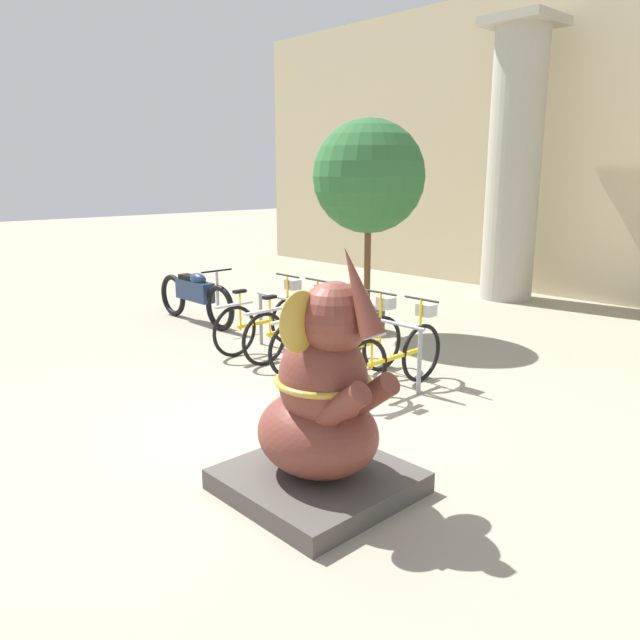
{
  "coord_description": "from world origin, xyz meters",
  "views": [
    {
      "loc": [
        4.56,
        -3.39,
        2.41
      ],
      "look_at": [
        0.19,
        0.72,
        1.0
      ],
      "focal_mm": 35.0,
      "sensor_mm": 36.0,
      "label": 1
    }
  ],
  "objects_px": {
    "bicycle_4": "(397,356)",
    "elephant_statue": "(322,412)",
    "bicycle_0": "(265,321)",
    "bicycle_1": "(295,328)",
    "bicycle_2": "(322,337)",
    "bicycle_3": "(357,346)",
    "potted_tree": "(369,180)",
    "motorcycle": "(195,295)"
  },
  "relations": [
    {
      "from": "bicycle_4",
      "to": "elephant_statue",
      "type": "height_order",
      "value": "elephant_statue"
    },
    {
      "from": "bicycle_4",
      "to": "elephant_statue",
      "type": "relative_size",
      "value": 0.85
    },
    {
      "from": "bicycle_0",
      "to": "bicycle_1",
      "type": "relative_size",
      "value": 1.0
    },
    {
      "from": "bicycle_2",
      "to": "bicycle_3",
      "type": "height_order",
      "value": "same"
    },
    {
      "from": "potted_tree",
      "to": "bicycle_0",
      "type": "bearing_deg",
      "value": -98.78
    },
    {
      "from": "bicycle_1",
      "to": "bicycle_4",
      "type": "relative_size",
      "value": 1.0
    },
    {
      "from": "bicycle_0",
      "to": "potted_tree",
      "type": "height_order",
      "value": "potted_tree"
    },
    {
      "from": "bicycle_3",
      "to": "potted_tree",
      "type": "relative_size",
      "value": 0.52
    },
    {
      "from": "bicycle_0",
      "to": "bicycle_3",
      "type": "height_order",
      "value": "same"
    },
    {
      "from": "bicycle_2",
      "to": "potted_tree",
      "type": "bearing_deg",
      "value": 116.67
    },
    {
      "from": "bicycle_2",
      "to": "bicycle_3",
      "type": "relative_size",
      "value": 1.0
    },
    {
      "from": "bicycle_3",
      "to": "motorcycle",
      "type": "height_order",
      "value": "bicycle_3"
    },
    {
      "from": "bicycle_0",
      "to": "motorcycle",
      "type": "relative_size",
      "value": 0.78
    },
    {
      "from": "bicycle_1",
      "to": "bicycle_3",
      "type": "bearing_deg",
      "value": -2.34
    },
    {
      "from": "elephant_statue",
      "to": "bicycle_0",
      "type": "bearing_deg",
      "value": 147.74
    },
    {
      "from": "bicycle_3",
      "to": "bicycle_4",
      "type": "distance_m",
      "value": 0.59
    },
    {
      "from": "bicycle_4",
      "to": "bicycle_1",
      "type": "bearing_deg",
      "value": 179.51
    },
    {
      "from": "bicycle_1",
      "to": "motorcycle",
      "type": "distance_m",
      "value": 2.63
    },
    {
      "from": "bicycle_2",
      "to": "motorcycle",
      "type": "xyz_separation_m",
      "value": [
        -3.22,
        0.17,
        0.06
      ]
    },
    {
      "from": "bicycle_0",
      "to": "bicycle_4",
      "type": "bearing_deg",
      "value": 0.57
    },
    {
      "from": "bicycle_1",
      "to": "elephant_statue",
      "type": "distance_m",
      "value": 3.67
    },
    {
      "from": "bicycle_0",
      "to": "potted_tree",
      "type": "relative_size",
      "value": 0.52
    },
    {
      "from": "bicycle_0",
      "to": "bicycle_1",
      "type": "distance_m",
      "value": 0.59
    },
    {
      "from": "bicycle_0",
      "to": "motorcycle",
      "type": "distance_m",
      "value": 2.05
    },
    {
      "from": "bicycle_2",
      "to": "elephant_statue",
      "type": "bearing_deg",
      "value": -43.44
    },
    {
      "from": "elephant_statue",
      "to": "potted_tree",
      "type": "relative_size",
      "value": 0.61
    },
    {
      "from": "motorcycle",
      "to": "bicycle_3",
      "type": "bearing_deg",
      "value": -2.46
    },
    {
      "from": "bicycle_4",
      "to": "potted_tree",
      "type": "distance_m",
      "value": 3.32
    },
    {
      "from": "potted_tree",
      "to": "bicycle_4",
      "type": "bearing_deg",
      "value": -40.2
    },
    {
      "from": "bicycle_2",
      "to": "motorcycle",
      "type": "height_order",
      "value": "bicycle_2"
    },
    {
      "from": "bicycle_1",
      "to": "bicycle_3",
      "type": "xyz_separation_m",
      "value": [
        1.18,
        -0.05,
        0.0
      ]
    },
    {
      "from": "bicycle_1",
      "to": "bicycle_4",
      "type": "height_order",
      "value": "same"
    },
    {
      "from": "bicycle_3",
      "to": "bicycle_4",
      "type": "xyz_separation_m",
      "value": [
        0.59,
        0.03,
        0.0
      ]
    },
    {
      "from": "bicycle_1",
      "to": "elephant_statue",
      "type": "bearing_deg",
      "value": -37.7
    },
    {
      "from": "bicycle_1",
      "to": "bicycle_0",
      "type": "bearing_deg",
      "value": -176.25
    },
    {
      "from": "bicycle_1",
      "to": "motorcycle",
      "type": "bearing_deg",
      "value": 177.48
    },
    {
      "from": "bicycle_2",
      "to": "potted_tree",
      "type": "xyz_separation_m",
      "value": [
        -0.9,
        1.8,
        1.9
      ]
    },
    {
      "from": "bicycle_0",
      "to": "elephant_statue",
      "type": "height_order",
      "value": "elephant_statue"
    },
    {
      "from": "bicycle_3",
      "to": "potted_tree",
      "type": "distance_m",
      "value": 3.01
    },
    {
      "from": "bicycle_0",
      "to": "bicycle_4",
      "type": "relative_size",
      "value": 1.0
    },
    {
      "from": "bicycle_2",
      "to": "bicycle_3",
      "type": "bearing_deg",
      "value": 0.54
    },
    {
      "from": "bicycle_4",
      "to": "elephant_statue",
      "type": "bearing_deg",
      "value": -63.05
    }
  ]
}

